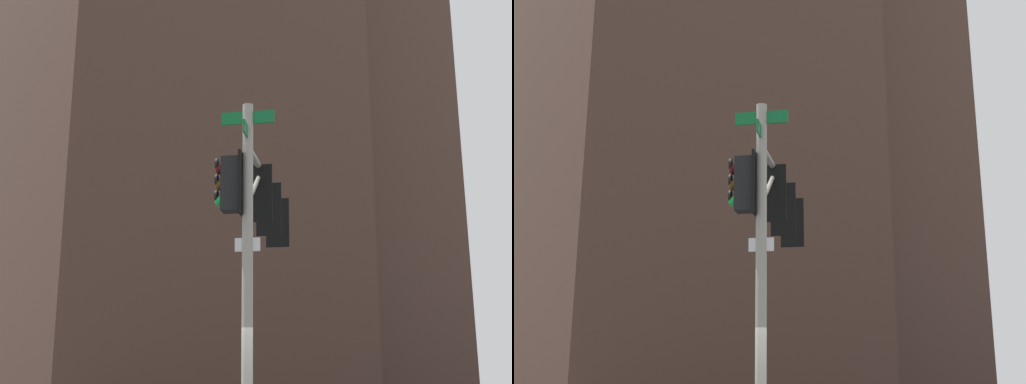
# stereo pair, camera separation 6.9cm
# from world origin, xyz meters

# --- Properties ---
(signal_pole_assembly) EXTENTS (4.04, 3.92, 6.56)m
(signal_pole_assembly) POSITION_xyz_m (-1.52, 1.06, 4.75)
(signal_pole_assembly) COLOR #9E998C
(signal_pole_assembly) RESTS_ON ground_plane
(building_brick_nearside) EXTENTS (25.72, 19.62, 52.20)m
(building_brick_nearside) POSITION_xyz_m (-34.46, 13.16, 26.10)
(building_brick_nearside) COLOR #4C3328
(building_brick_nearside) RESTS_ON ground_plane
(building_brick_midblock) EXTENTS (20.11, 15.54, 40.40)m
(building_brick_midblock) POSITION_xyz_m (-50.53, 17.05, 20.20)
(building_brick_midblock) COLOR #845B47
(building_brick_midblock) RESTS_ON ground_plane
(building_glass_tower) EXTENTS (23.75, 32.36, 56.20)m
(building_glass_tower) POSITION_xyz_m (-39.51, 22.45, 28.10)
(building_glass_tower) COLOR #8CB2C6
(building_glass_tower) RESTS_ON ground_plane
(building_brick_farside) EXTENTS (19.23, 16.69, 46.16)m
(building_brick_farside) POSITION_xyz_m (-36.25, 29.26, 23.08)
(building_brick_farside) COLOR #4C3328
(building_brick_farside) RESTS_ON ground_plane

